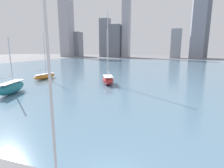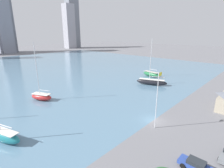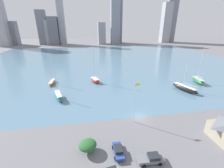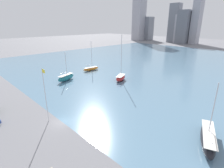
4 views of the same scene
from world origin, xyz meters
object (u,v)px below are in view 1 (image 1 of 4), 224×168
Objects in this scene: sailboat_red at (108,79)px; flag_pole at (51,88)px; sailboat_orange at (45,76)px; sailboat_teal at (12,87)px.

flag_pole is at bearing -99.59° from sailboat_red.
sailboat_teal is (5.14, -15.33, 0.30)m from sailboat_orange.
sailboat_orange is 1.23× the size of sailboat_teal.
sailboat_orange is (-27.14, 32.46, -5.36)m from flag_pole.
sailboat_orange reaches higher than sailboat_teal.
sailboat_teal is 0.64× the size of sailboat_red.
sailboat_red is (18.89, -1.29, 0.24)m from sailboat_orange.
sailboat_red is at bearing 27.49° from sailboat_teal.
sailboat_red reaches higher than sailboat_orange.
sailboat_orange is 18.93m from sailboat_red.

